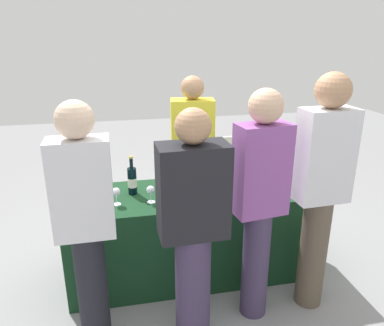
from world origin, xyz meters
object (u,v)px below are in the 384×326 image
object	(u,v)px
wine_glass_4	(260,182)
guest_0	(85,221)
wine_bottle_1	(169,177)
guest_1	(193,225)
wine_glass_0	(116,193)
server_pouring	(192,154)
wine_bottle_2	(180,172)
menu_board	(241,174)
wine_bottle_0	(132,181)
wine_bottle_4	(229,172)
wine_glass_2	(201,188)
wine_glass_1	(151,191)
wine_glass_3	(235,180)
wine_bottle_3	(204,169)
guest_3	(321,186)
guest_2	(260,199)

from	to	relation	value
wine_glass_4	guest_0	distance (m)	1.39
wine_bottle_1	guest_1	size ratio (longest dim) A/B	0.20
wine_glass_0	server_pouring	world-z (taller)	server_pouring
wine_bottle_1	server_pouring	size ratio (longest dim) A/B	0.19
wine_bottle_2	menu_board	distance (m)	1.32
wine_bottle_0	wine_bottle_4	xyz separation A→B (m)	(0.81, 0.03, -0.00)
server_pouring	wine_glass_2	bearing A→B (deg)	89.59
wine_glass_1	wine_glass_3	xyz separation A→B (m)	(0.68, 0.06, 0.01)
wine_bottle_0	wine_bottle_4	world-z (taller)	wine_bottle_0
wine_bottle_1	guest_0	distance (m)	0.94
wine_bottle_3	wine_glass_3	size ratio (longest dim) A/B	2.28
wine_bottle_4	wine_bottle_2	bearing A→B (deg)	173.38
wine_glass_0	guest_0	size ratio (longest dim) A/B	0.08
wine_bottle_0	wine_bottle_4	size ratio (longest dim) A/B	1.04
wine_bottle_4	guest_3	world-z (taller)	guest_3
menu_board	wine_bottle_2	bearing A→B (deg)	-138.58
wine_bottle_0	guest_3	bearing A→B (deg)	-25.97
wine_bottle_2	wine_glass_2	size ratio (longest dim) A/B	2.36
wine_bottle_4	wine_glass_2	xyz separation A→B (m)	(-0.31, -0.26, -0.01)
wine_bottle_4	wine_glass_1	bearing A→B (deg)	-162.08
wine_bottle_2	wine_bottle_4	size ratio (longest dim) A/B	1.12
wine_bottle_1	guest_2	xyz separation A→B (m)	(0.52, -0.66, 0.05)
wine_bottle_4	wine_glass_1	distance (m)	0.72
wine_glass_0	wine_bottle_0	bearing A→B (deg)	54.01
wine_bottle_1	guest_0	bearing A→B (deg)	-131.02
wine_glass_2	server_pouring	bearing A→B (deg)	82.80
wine_glass_0	wine_glass_3	size ratio (longest dim) A/B	0.93
wine_bottle_1	wine_glass_0	xyz separation A→B (m)	(-0.43, -0.20, -0.02)
wine_bottle_3	wine_bottle_4	xyz separation A→B (m)	(0.20, -0.08, -0.01)
wine_glass_4	guest_0	xyz separation A→B (m)	(-1.31, -0.47, 0.05)
wine_glass_4	menu_board	xyz separation A→B (m)	(0.27, 1.20, -0.40)
wine_bottle_0	guest_0	xyz separation A→B (m)	(-0.32, -0.69, 0.04)
wine_bottle_0	wine_glass_3	distance (m)	0.82
wine_bottle_4	wine_glass_1	size ratio (longest dim) A/B	2.25
wine_bottle_1	wine_glass_1	world-z (taller)	wine_bottle_1
wine_bottle_2	menu_board	world-z (taller)	wine_bottle_2
guest_3	wine_bottle_1	bearing A→B (deg)	143.81
wine_bottle_3	wine_glass_2	world-z (taller)	wine_bottle_3
wine_glass_1	menu_board	xyz separation A→B (m)	(1.13, 1.18, -0.40)
wine_bottle_1	guest_2	world-z (taller)	guest_2
wine_bottle_1	guest_2	bearing A→B (deg)	-51.96
guest_1	wine_bottle_3	bearing A→B (deg)	70.59
wine_bottle_3	guest_2	distance (m)	0.78
wine_bottle_4	guest_3	distance (m)	0.81
server_pouring	wine_bottle_2	bearing A→B (deg)	73.72
wine_glass_0	guest_1	distance (m)	0.75
wine_bottle_4	guest_0	xyz separation A→B (m)	(-1.13, -0.71, 0.04)
guest_0	guest_2	size ratio (longest dim) A/B	0.99
wine_bottle_3	guest_1	world-z (taller)	guest_1
wine_bottle_3	wine_glass_1	xyz separation A→B (m)	(-0.48, -0.30, -0.02)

